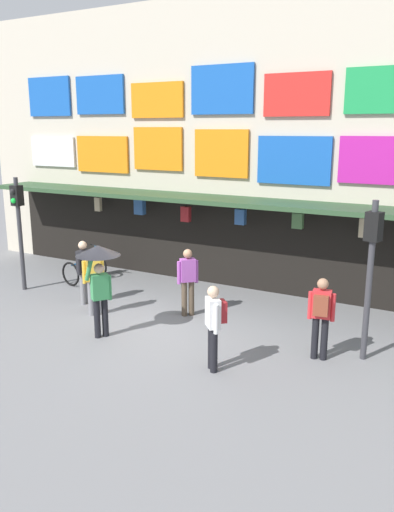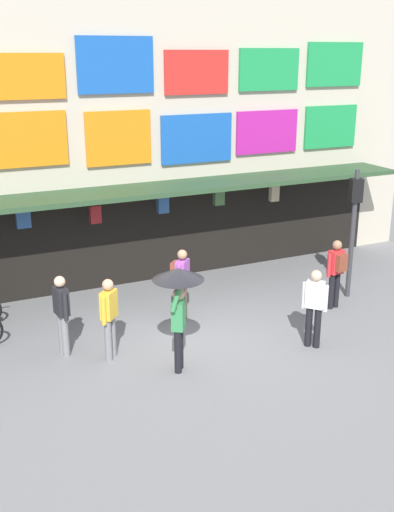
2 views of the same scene
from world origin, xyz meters
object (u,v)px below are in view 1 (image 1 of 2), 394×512
traffic_light_near (18,216)px  pedestrian_in_green (321,313)px  pedestrian_in_white (214,321)px  pedestrian_in_black (188,277)px  bicycle_parked (85,269)px  pedestrian_in_blue (84,269)px  pedestrian_with_umbrella (99,265)px  traffic_light_far (372,255)px  pedestrian_in_yellow (94,278)px

traffic_light_near → pedestrian_in_green: traffic_light_near is taller
pedestrian_in_green → pedestrian_in_white: (-1.62, -1.43, 0.00)m
pedestrian_in_black → pedestrian_in_white: 3.04m
bicycle_parked → pedestrian_in_black: pedestrian_in_black is taller
pedestrian_in_blue → pedestrian_in_white: 5.09m
traffic_light_near → pedestrian_in_black: (5.15, 0.46, -1.16)m
pedestrian_in_black → pedestrian_with_umbrella: 2.42m
pedestrian_in_green → pedestrian_with_umbrella: size_ratio=0.81×
pedestrian_with_umbrella → pedestrian_in_black: bearing=65.1°
bicycle_parked → pedestrian_in_green: bearing=-14.0°
traffic_light_far → pedestrian_in_blue: size_ratio=1.90×
traffic_light_near → pedestrian_in_yellow: (3.13, -0.63, -1.19)m
bicycle_parked → pedestrian_in_green: (7.70, -1.92, 0.59)m
bicycle_parked → pedestrian_in_black: bearing=-13.6°
pedestrian_with_umbrella → pedestrian_in_yellow: size_ratio=1.24×
traffic_light_near → pedestrian_in_green: (8.71, -0.45, -1.16)m
traffic_light_far → bicycle_parked: traffic_light_far is taller
pedestrian_in_green → pedestrian_in_yellow: same height
pedestrian_in_green → pedestrian_in_blue: bearing=176.6°
pedestrian_in_green → pedestrian_with_umbrella: pedestrian_with_umbrella is taller
pedestrian_in_green → pedestrian_in_blue: size_ratio=1.00×
traffic_light_near → pedestrian_in_yellow: 3.41m
bicycle_parked → pedestrian_in_yellow: bearing=-44.6°
bicycle_parked → pedestrian_in_green: pedestrian_in_green is taller
pedestrian_in_yellow → pedestrian_in_white: (3.95, -1.25, 0.04)m
traffic_light_far → pedestrian_in_yellow: (-6.35, -0.65, -1.19)m
pedestrian_in_green → bicycle_parked: bearing=166.0°
pedestrian_in_green → pedestrian_in_blue: same height
traffic_light_far → pedestrian_in_green: bearing=-148.7°
pedestrian_in_yellow → pedestrian_in_blue: (-0.80, 0.56, 0.00)m
bicycle_parked → pedestrian_in_yellow: pedestrian_in_yellow is taller
pedestrian_in_black → pedestrian_in_green: bearing=-14.5°
bicycle_parked → pedestrian_in_black: size_ratio=0.74×
pedestrian_with_umbrella → pedestrian_in_yellow: pedestrian_with_umbrella is taller
pedestrian_in_green → pedestrian_in_black: bearing=165.5°
traffic_light_far → pedestrian_with_umbrella: (-5.31, -1.67, -0.50)m
pedestrian_in_green → pedestrian_in_white: bearing=-138.6°
traffic_light_near → pedestrian_with_umbrella: size_ratio=1.54×
pedestrian_in_yellow → pedestrian_in_white: same height
pedestrian_with_umbrella → pedestrian_in_white: size_ratio=1.24×
traffic_light_near → pedestrian_in_green: bearing=-3.0°
pedestrian_in_black → pedestrian_in_blue: same height
bicycle_parked → pedestrian_in_blue: bearing=-49.1°
pedestrian_in_yellow → pedestrian_in_blue: same height
bicycle_parked → pedestrian_in_blue: 2.11m
pedestrian_in_black → pedestrian_with_umbrella: bearing=-114.9°
pedestrian_with_umbrella → pedestrian_in_yellow: bearing=135.5°
traffic_light_far → pedestrian_with_umbrella: traffic_light_far is taller
pedestrian_with_umbrella → pedestrian_in_white: pedestrian_with_umbrella is taller
pedestrian_in_black → pedestrian_in_yellow: bearing=-151.5°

